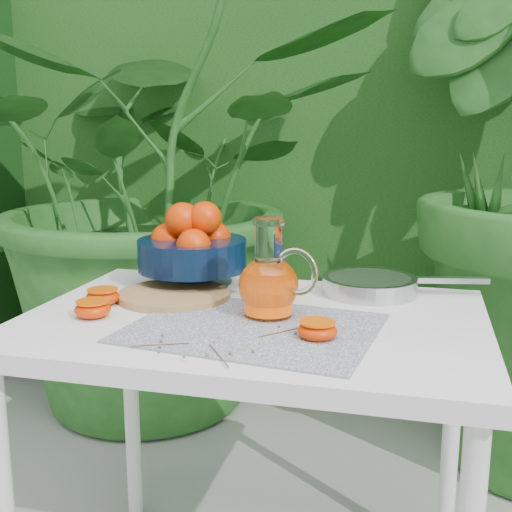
% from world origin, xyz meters
% --- Properties ---
extents(hedge_backdrop, '(8.00, 1.65, 2.50)m').
position_xyz_m(hedge_backdrop, '(0.06, 2.06, 1.19)').
color(hedge_backdrop, '#1B4614').
rests_on(hedge_backdrop, ground).
extents(potted_plant_left, '(2.39, 2.39, 1.94)m').
position_xyz_m(potted_plant_left, '(-0.70, 1.22, 0.97)').
color(potted_plant_left, '#22581E').
rests_on(potted_plant_left, ground).
extents(white_table, '(1.00, 0.70, 0.75)m').
position_xyz_m(white_table, '(-0.02, 0.10, 0.67)').
color(white_table, white).
rests_on(white_table, ground).
extents(placemat, '(0.54, 0.44, 0.00)m').
position_xyz_m(placemat, '(-0.00, 0.01, 0.75)').
color(placemat, '#0C1746').
rests_on(placemat, white_table).
extents(cutting_board, '(0.27, 0.27, 0.02)m').
position_xyz_m(cutting_board, '(-0.24, 0.18, 0.76)').
color(cutting_board, tan).
rests_on(cutting_board, white_table).
extents(fruit_bowl, '(0.37, 0.37, 0.22)m').
position_xyz_m(fruit_bowl, '(-0.24, 0.31, 0.85)').
color(fruit_bowl, black).
rests_on(fruit_bowl, white_table).
extents(juice_pitcher, '(0.20, 0.16, 0.21)m').
position_xyz_m(juice_pitcher, '(0.01, 0.09, 0.83)').
color(juice_pitcher, white).
rests_on(juice_pitcher, white_table).
extents(juice_tumbler, '(0.08, 0.08, 0.11)m').
position_xyz_m(juice_tumbler, '(-0.01, 0.16, 0.81)').
color(juice_tumbler, white).
rests_on(juice_tumbler, white_table).
extents(saute_pan, '(0.42, 0.28, 0.04)m').
position_xyz_m(saute_pan, '(0.21, 0.35, 0.77)').
color(saute_pan, '#B2B1B6').
rests_on(saute_pan, white_table).
extents(orange_halves, '(0.61, 0.21, 0.04)m').
position_xyz_m(orange_halves, '(-0.20, 0.02, 0.77)').
color(orange_halves, red).
rests_on(orange_halves, white_table).
extents(thyme_sprigs, '(0.33, 0.27, 0.01)m').
position_xyz_m(thyme_sprigs, '(-0.02, -0.10, 0.76)').
color(thyme_sprigs, brown).
rests_on(thyme_sprigs, white_table).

